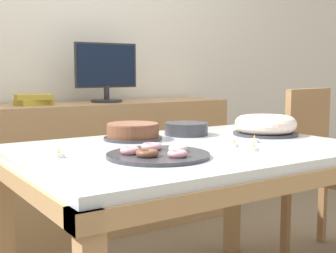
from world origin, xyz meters
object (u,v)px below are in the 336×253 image
plate_stack (186,129)px  tealight_left_edge (59,155)px  tealight_centre (254,140)px  tealight_right_edge (234,144)px  book_stack (34,99)px  chair (325,165)px  computer_monitor (106,73)px  cake_golden_bundt (266,125)px  tealight_near_front (254,148)px  cake_chocolate_round (133,132)px  pastry_platter (157,154)px

plate_stack → tealight_left_edge: (-0.73, -0.23, -0.02)m
plate_stack → tealight_centre: (0.10, -0.36, -0.02)m
tealight_right_edge → book_stack: bearing=107.3°
book_stack → tealight_right_edge: 1.38m
chair → computer_monitor: computer_monitor is taller
cake_golden_bundt → tealight_near_front: 0.48m
cake_chocolate_round → tealight_centre: (0.39, -0.37, -0.03)m
cake_chocolate_round → tealight_right_edge: cake_chocolate_round is taller
tealight_left_edge → tealight_right_edge: 0.70m
tealight_right_edge → tealight_near_front: size_ratio=1.00×
pastry_platter → chair: bearing=11.0°
pastry_platter → plate_stack: plate_stack is taller
tealight_near_front → pastry_platter: bearing=166.8°
book_stack → tealight_near_front: (0.41, -1.42, -0.13)m
computer_monitor → pastry_platter: size_ratio=1.14×
book_stack → tealight_left_edge: (-0.27, -1.14, -0.13)m
cake_golden_bundt → tealight_centre: bearing=-145.0°
tealight_left_edge → tealight_centre: size_ratio=1.00×
plate_stack → tealight_centre: size_ratio=5.25×
cake_golden_bundt → tealight_near_front: bearing=-140.5°
chair → tealight_near_front: size_ratio=23.50×
tealight_left_edge → computer_monitor: bearing=56.7°
pastry_platter → tealight_centre: bearing=6.4°
tealight_near_front → computer_monitor: bearing=87.3°
plate_stack → tealight_right_edge: 0.41m
plate_stack → tealight_left_edge: 0.77m
tealight_right_edge → computer_monitor: bearing=87.0°
tealight_left_edge → tealight_right_edge: bearing=-13.8°
tealight_right_edge → tealight_near_front: bearing=-89.1°
cake_golden_bundt → tealight_centre: size_ratio=7.83×
cake_golden_bundt → pastry_platter: bearing=-164.1°
tealight_centre → plate_stack: bearing=105.7°
pastry_platter → tealight_near_front: pastry_platter is taller
plate_stack → tealight_centre: plate_stack is taller
computer_monitor → tealight_centre: size_ratio=10.60×
computer_monitor → chair: bearing=-53.6°
cake_chocolate_round → plate_stack: 0.29m
plate_stack → book_stack: bearing=116.6°
book_stack → tealight_left_edge: book_stack is taller
tealight_near_front → tealight_centre: bearing=45.4°
computer_monitor → plate_stack: computer_monitor is taller
chair → cake_chocolate_round: (-1.11, 0.19, 0.24)m
tealight_left_edge → tealight_near_front: size_ratio=1.00×
book_stack → tealight_left_edge: bearing=-103.5°
cake_chocolate_round → pastry_platter: size_ratio=0.71×
computer_monitor → cake_chocolate_round: bearing=-109.1°
tealight_left_edge → tealight_near_front: same height
computer_monitor → tealight_left_edge: 1.39m
book_stack → cake_golden_bundt: size_ratio=0.72×
pastry_platter → tealight_left_edge: (-0.30, 0.19, -0.00)m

